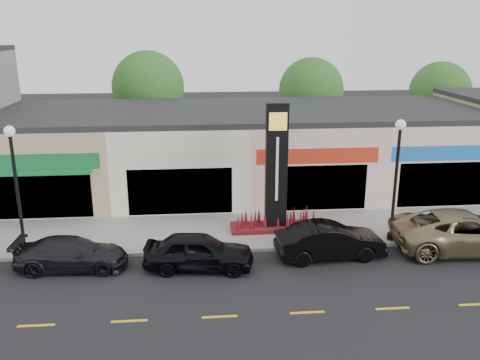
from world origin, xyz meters
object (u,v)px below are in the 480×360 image
Objects in this scene: lamp_east_near at (397,169)px; car_black_sedan at (199,251)px; car_dark_sedan at (71,254)px; lamp_west_near at (16,178)px; car_black_conv at (330,241)px; car_gold_suv at (466,232)px; pylon_sign at (276,186)px.

lamp_east_near reaches higher than car_black_sedan.
lamp_west_near is at bearing 60.99° from car_dark_sedan.
car_black_conv is (10.59, 0.10, 0.11)m from car_dark_sedan.
car_gold_suv is (18.90, -1.07, -2.61)m from lamp_west_near.
car_gold_suv is at bearing -92.28° from car_black_conv.
car_black_sedan is at bearing 97.18° from car_gold_suv.
pylon_sign reaches higher than car_gold_suv.
pylon_sign is 9.40m from car_dark_sedan.
car_black_conv is at bearing -58.03° from pylon_sign.
lamp_west_near is 1.00× the size of lamp_east_near.
pylon_sign is 3.83m from car_black_conv.
lamp_east_near is at bearing -18.75° from pylon_sign.
car_gold_suv is at bearing -20.33° from lamp_east_near.
lamp_west_near is 0.91× the size of pylon_sign.
car_dark_sedan is (-13.73, -1.38, -2.83)m from lamp_east_near.
lamp_west_near is 1.24× the size of car_dark_sedan.
car_gold_suv is (16.63, 0.31, 0.23)m from car_dark_sedan.
lamp_east_near reaches higher than car_black_conv.
car_dark_sedan is 0.97× the size of car_black_conv.
car_black_conv reaches higher than car_black_sedan.
pylon_sign is at bearing 74.07° from car_gold_suv.
lamp_east_near is 9.24m from car_black_sedan.
car_black_conv is at bearing -5.70° from lamp_west_near.
lamp_west_near is 0.87× the size of car_gold_suv.
car_dark_sedan is (2.27, -1.38, -2.83)m from lamp_west_near.
lamp_west_near reaches higher than car_black_sedan.
car_black_conv is at bearing -157.75° from lamp_east_near.
car_gold_suv is at bearing -80.23° from car_black_sedan.
pylon_sign is 8.49m from car_gold_suv.
car_dark_sedan is at bearing -174.25° from lamp_east_near.
lamp_east_near is 1.20× the size of car_black_conv.
car_black_conv reaches higher than car_dark_sedan.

